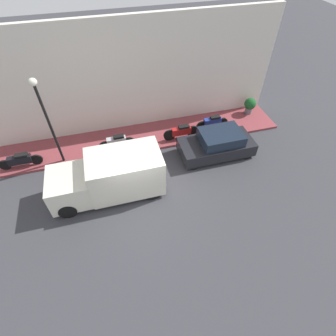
% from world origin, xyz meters
% --- Properties ---
extents(ground_plane, '(60.00, 60.00, 0.00)m').
position_xyz_m(ground_plane, '(0.00, 0.00, 0.00)').
color(ground_plane, '#38383D').
extents(sidewalk, '(2.39, 17.68, 0.13)m').
position_xyz_m(sidewalk, '(4.34, 0.00, 0.07)').
color(sidewalk, brown).
rests_on(sidewalk, ground_plane).
extents(building_facade, '(0.30, 17.68, 5.98)m').
position_xyz_m(building_facade, '(5.68, 0.00, 2.99)').
color(building_facade, silver).
rests_on(building_facade, ground_plane).
extents(parked_car, '(1.78, 3.81, 1.37)m').
position_xyz_m(parked_car, '(2.05, -4.48, 0.65)').
color(parked_car, black).
rests_on(parked_car, ground_plane).
extents(delivery_van, '(1.97, 4.89, 2.07)m').
position_xyz_m(delivery_van, '(0.87, 1.18, 1.05)').
color(delivery_van, silver).
rests_on(delivery_van, ground_plane).
extents(motorcycle_black, '(0.30, 2.04, 0.77)m').
position_xyz_m(motorcycle_black, '(3.59, 5.29, 0.55)').
color(motorcycle_black, black).
rests_on(motorcycle_black, sidewalk).
extents(scooter_silver, '(0.30, 1.88, 0.85)m').
position_xyz_m(scooter_silver, '(3.67, 0.51, 0.58)').
color(scooter_silver, '#B7B7BF').
rests_on(scooter_silver, sidewalk).
extents(motorcycle_red, '(0.30, 2.00, 0.80)m').
position_xyz_m(motorcycle_red, '(3.63, -3.03, 0.58)').
color(motorcycle_red, '#B21E1E').
rests_on(motorcycle_red, sidewalk).
extents(motorcycle_blue, '(0.30, 1.90, 0.84)m').
position_xyz_m(motorcycle_blue, '(3.95, -4.99, 0.58)').
color(motorcycle_blue, navy).
rests_on(motorcycle_blue, sidewalk).
extents(streetlamp, '(0.33, 0.33, 4.49)m').
position_xyz_m(streetlamp, '(3.49, 3.33, 3.08)').
color(streetlamp, black).
rests_on(streetlamp, sidewalk).
extents(potted_plant, '(0.71, 0.71, 1.00)m').
position_xyz_m(potted_plant, '(4.87, -7.81, 0.70)').
color(potted_plant, slate).
rests_on(potted_plant, sidewalk).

